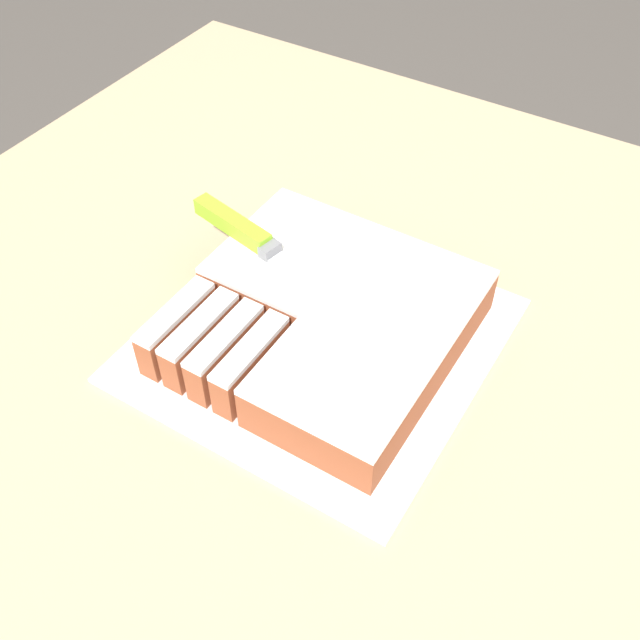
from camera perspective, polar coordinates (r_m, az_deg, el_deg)
name	(u,v)px	position (r m, az deg, el deg)	size (l,w,h in m)	color
ground_plane	(361,611)	(1.75, 3.16, -21.27)	(8.00, 8.00, 0.00)	#4C4742
countertop	(372,502)	(1.33, 3.99, -13.69)	(1.40, 1.10, 0.93)	tan
cake_board	(320,339)	(0.92, 0.00, -1.49)	(0.39, 0.40, 0.01)	white
cake	(326,319)	(0.90, 0.50, 0.09)	(0.32, 0.32, 0.06)	#994C2D
knife	(247,234)	(0.95, -5.57, 6.53)	(0.29, 0.08, 0.02)	silver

